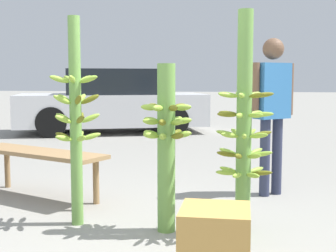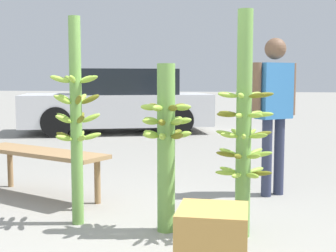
{
  "view_description": "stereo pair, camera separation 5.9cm",
  "coord_description": "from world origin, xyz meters",
  "px_view_note": "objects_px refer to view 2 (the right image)",
  "views": [
    {
      "loc": [
        0.62,
        -3.09,
        1.2
      ],
      "look_at": [
        0.04,
        0.54,
        0.83
      ],
      "focal_mm": 50.0,
      "sensor_mm": 36.0,
      "label": 1
    },
    {
      "loc": [
        0.68,
        -3.08,
        1.2
      ],
      "look_at": [
        0.04,
        0.54,
        0.83
      ],
      "focal_mm": 50.0,
      "sensor_mm": 36.0,
      "label": 2
    }
  ],
  "objects_px": {
    "banana_stalk_left": "(76,118)",
    "vendor_person": "(274,101)",
    "banana_stalk_right": "(244,128)",
    "market_bench": "(40,157)",
    "produce_crate": "(213,242)",
    "parked_car": "(119,102)",
    "banana_stalk_center": "(166,143)"
  },
  "relations": [
    {
      "from": "vendor_person",
      "to": "parked_car",
      "type": "relative_size",
      "value": 0.36
    },
    {
      "from": "banana_stalk_left",
      "to": "banana_stalk_right",
      "type": "distance_m",
      "value": 1.35
    },
    {
      "from": "parked_car",
      "to": "produce_crate",
      "type": "bearing_deg",
      "value": -178.79
    },
    {
      "from": "banana_stalk_center",
      "to": "market_bench",
      "type": "bearing_deg",
      "value": 150.56
    },
    {
      "from": "banana_stalk_right",
      "to": "produce_crate",
      "type": "relative_size",
      "value": 4.06
    },
    {
      "from": "banana_stalk_right",
      "to": "parked_car",
      "type": "bearing_deg",
      "value": 113.51
    },
    {
      "from": "banana_stalk_center",
      "to": "market_bench",
      "type": "distance_m",
      "value": 1.68
    },
    {
      "from": "parked_car",
      "to": "produce_crate",
      "type": "distance_m",
      "value": 7.85
    },
    {
      "from": "banana_stalk_left",
      "to": "vendor_person",
      "type": "height_order",
      "value": "banana_stalk_left"
    },
    {
      "from": "banana_stalk_center",
      "to": "produce_crate",
      "type": "distance_m",
      "value": 1.01
    },
    {
      "from": "banana_stalk_left",
      "to": "banana_stalk_center",
      "type": "xyz_separation_m",
      "value": [
        0.75,
        -0.06,
        -0.18
      ]
    },
    {
      "from": "banana_stalk_center",
      "to": "vendor_person",
      "type": "xyz_separation_m",
      "value": [
        0.88,
        1.31,
        0.27
      ]
    },
    {
      "from": "market_bench",
      "to": "produce_crate",
      "type": "height_order",
      "value": "market_bench"
    },
    {
      "from": "banana_stalk_right",
      "to": "vendor_person",
      "type": "xyz_separation_m",
      "value": [
        0.28,
        1.33,
        0.14
      ]
    },
    {
      "from": "vendor_person",
      "to": "produce_crate",
      "type": "distance_m",
      "value": 2.27
    },
    {
      "from": "banana_stalk_left",
      "to": "banana_stalk_center",
      "type": "distance_m",
      "value": 0.78
    },
    {
      "from": "market_bench",
      "to": "parked_car",
      "type": "xyz_separation_m",
      "value": [
        -0.83,
        5.77,
        0.26
      ]
    },
    {
      "from": "vendor_person",
      "to": "market_bench",
      "type": "relative_size",
      "value": 1.01
    },
    {
      "from": "banana_stalk_left",
      "to": "produce_crate",
      "type": "relative_size",
      "value": 4.04
    },
    {
      "from": "market_bench",
      "to": "produce_crate",
      "type": "relative_size",
      "value": 3.8
    },
    {
      "from": "banana_stalk_left",
      "to": "parked_car",
      "type": "bearing_deg",
      "value": 103.14
    },
    {
      "from": "banana_stalk_right",
      "to": "market_bench",
      "type": "xyz_separation_m",
      "value": [
        -2.04,
        0.83,
        -0.42
      ]
    },
    {
      "from": "banana_stalk_left",
      "to": "banana_stalk_right",
      "type": "relative_size",
      "value": 0.99
    },
    {
      "from": "banana_stalk_right",
      "to": "vendor_person",
      "type": "distance_m",
      "value": 1.37
    },
    {
      "from": "market_bench",
      "to": "produce_crate",
      "type": "distance_m",
      "value": 2.47
    },
    {
      "from": "produce_crate",
      "to": "vendor_person",
      "type": "bearing_deg",
      "value": 77.9
    },
    {
      "from": "vendor_person",
      "to": "banana_stalk_left",
      "type": "bearing_deg",
      "value": -2.37
    },
    {
      "from": "vendor_person",
      "to": "market_bench",
      "type": "xyz_separation_m",
      "value": [
        -2.32,
        -0.5,
        -0.56
      ]
    },
    {
      "from": "banana_stalk_center",
      "to": "banana_stalk_right",
      "type": "distance_m",
      "value": 0.61
    },
    {
      "from": "banana_stalk_right",
      "to": "market_bench",
      "type": "distance_m",
      "value": 2.24
    },
    {
      "from": "market_bench",
      "to": "produce_crate",
      "type": "xyz_separation_m",
      "value": [
        1.87,
        -1.59,
        -0.2
      ]
    },
    {
      "from": "banana_stalk_right",
      "to": "banana_stalk_left",
      "type": "bearing_deg",
      "value": 176.79
    }
  ]
}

